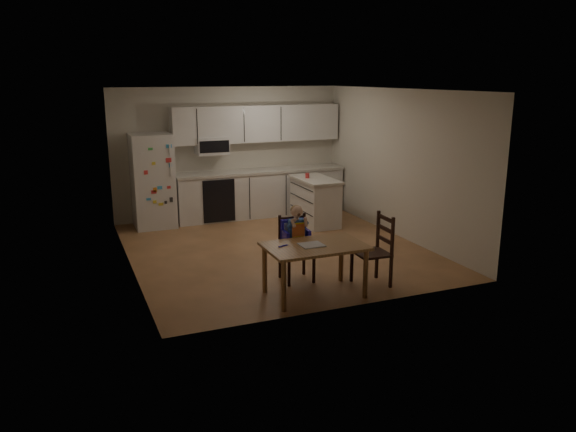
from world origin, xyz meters
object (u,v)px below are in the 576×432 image
Objects in this scene: refrigerator at (153,181)px; chair_booster at (296,235)px; dining_table at (315,252)px; red_cup at (307,176)px; kitchen_island at (315,201)px; chair_side at (378,245)px.

chair_booster is at bearing -69.66° from refrigerator.
dining_table is at bearing -88.42° from chair_booster.
red_cup is 0.09× the size of chair_booster.
chair_booster is (-1.50, -2.59, 0.19)m from kitchen_island.
refrigerator reaches higher than dining_table.
red_cup is (2.68, -0.88, 0.06)m from refrigerator.
chair_side is (-0.42, -3.23, -0.37)m from red_cup.
red_cup is (-0.13, 0.07, 0.48)m from kitchen_island.
kitchen_island is 3.54m from dining_table.
chair_booster is at bearing -120.11° from kitchen_island.
dining_table is (-1.50, -3.20, 0.14)m from kitchen_island.
red_cup reaches higher than kitchen_island.
chair_booster is (-1.37, -2.66, -0.28)m from red_cup.
refrigerator reaches higher than red_cup.
kitchen_island is 1.12× the size of chair_booster.
kitchen_island is at bearing 61.59° from chair_booster.
dining_table is (1.31, -4.15, -0.28)m from refrigerator.
refrigerator reaches higher than chair_side.
refrigerator is 1.45× the size of kitchen_island.
chair_booster is (1.31, -3.54, -0.22)m from refrigerator.
red_cup is at bearing 67.28° from dining_table.
dining_table is at bearing -115.14° from kitchen_island.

